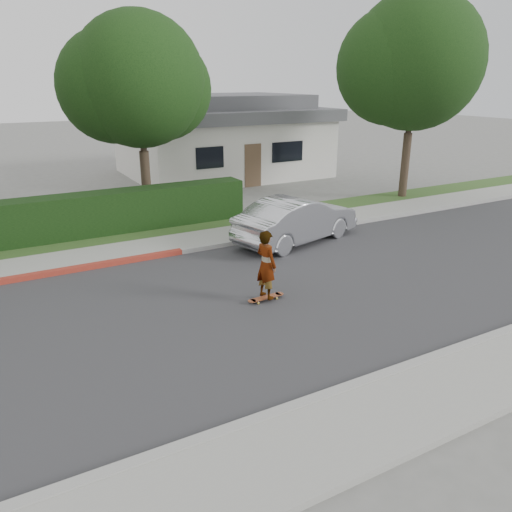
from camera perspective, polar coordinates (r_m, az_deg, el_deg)
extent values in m
plane|color=slate|center=(11.66, -6.00, -6.38)|extent=(120.00, 120.00, 0.00)
cube|color=#2D2D30|center=(11.66, -6.00, -6.36)|extent=(60.00, 8.00, 0.01)
cube|color=#9E9E99|center=(8.51, 5.38, -16.59)|extent=(60.00, 0.20, 0.15)
cube|color=gray|center=(7.95, 9.23, -19.91)|extent=(60.00, 1.60, 0.12)
cube|color=#9E9E99|center=(15.23, -12.09, -0.08)|extent=(60.00, 0.20, 0.15)
cube|color=gray|center=(16.05, -13.04, 0.81)|extent=(60.00, 1.60, 0.12)
cube|color=#2D4C1E|center=(17.53, -14.52, 2.25)|extent=(60.00, 1.60, 0.10)
cube|color=black|center=(17.49, -24.75, 3.41)|extent=(15.00, 1.00, 1.50)
cylinder|color=#33261C|center=(19.87, -12.43, 8.03)|extent=(0.36, 0.36, 2.52)
cylinder|color=#33261C|center=(19.60, -12.84, 13.44)|extent=(0.24, 0.24, 2.10)
sphere|color=black|center=(19.50, -13.28, 18.96)|extent=(4.80, 4.80, 4.80)
sphere|color=black|center=(19.68, -15.92, 18.17)|extent=(4.08, 4.08, 4.08)
sphere|color=black|center=(20.06, -10.87, 18.27)|extent=(3.84, 3.84, 3.84)
cylinder|color=#33261C|center=(23.40, 16.65, 9.81)|extent=(0.36, 0.36, 2.88)
cylinder|color=#33261C|center=(23.16, 17.18, 15.07)|extent=(0.24, 0.24, 2.40)
sphere|color=black|center=(23.12, 17.75, 20.39)|extent=(5.60, 5.60, 5.60)
sphere|color=black|center=(22.84, 15.45, 20.12)|extent=(4.76, 4.76, 4.76)
sphere|color=black|center=(23.97, 18.72, 19.52)|extent=(4.48, 4.48, 4.48)
cube|color=beige|center=(28.59, -3.93, 12.33)|extent=(10.00, 8.00, 3.00)
cube|color=#4C4C51|center=(28.42, -4.02, 15.93)|extent=(10.60, 8.60, 0.60)
cube|color=#4C4C51|center=(28.39, -4.05, 17.14)|extent=(8.40, 6.40, 0.80)
cube|color=black|center=(23.93, -5.30, 11.12)|extent=(1.40, 0.06, 1.00)
cube|color=black|center=(25.93, 3.61, 11.82)|extent=(1.80, 0.06, 1.00)
cube|color=brown|center=(25.01, -0.36, 10.29)|extent=(0.90, 0.06, 2.10)
cylinder|color=#B19130|center=(11.96, 0.27, -5.39)|extent=(0.05, 0.03, 0.05)
cylinder|color=#B19130|center=(12.08, -0.11, -5.14)|extent=(0.05, 0.03, 0.05)
cylinder|color=#B19130|center=(12.23, 2.38, -4.83)|extent=(0.05, 0.03, 0.05)
cylinder|color=#B19130|center=(12.34, 1.99, -4.59)|extent=(0.05, 0.03, 0.05)
cube|color=silver|center=(12.00, 0.08, -5.10)|extent=(0.05, 0.16, 0.02)
cube|color=silver|center=(12.27, 2.18, -4.55)|extent=(0.05, 0.16, 0.02)
cube|color=maroon|center=(12.13, 1.14, -4.74)|extent=(0.81, 0.24, 0.02)
cylinder|color=maroon|center=(11.93, -0.46, -5.16)|extent=(0.20, 0.20, 0.02)
cylinder|color=maroon|center=(12.33, 2.70, -4.33)|extent=(0.20, 0.20, 0.02)
imported|color=white|center=(11.80, 1.17, -0.99)|extent=(0.51, 0.68, 1.68)
imported|color=silver|center=(16.39, 4.70, 4.16)|extent=(4.80, 2.69, 1.50)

